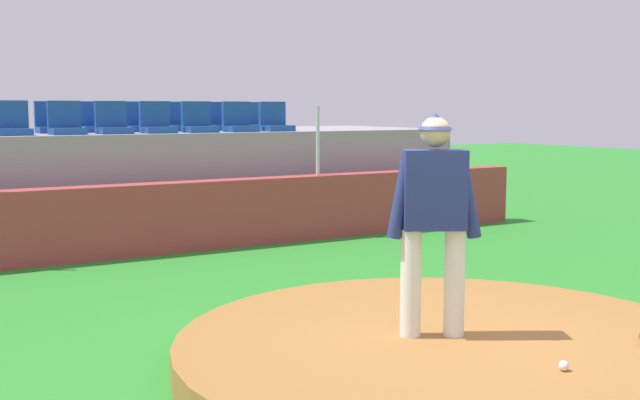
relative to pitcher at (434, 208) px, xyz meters
name	(u,v)px	position (x,y,z in m)	size (l,w,h in m)	color
ground_plane	(453,367)	(0.12, -0.13, -1.29)	(60.00, 60.00, 0.00)	#2B862A
pitchers_mound	(453,352)	(0.12, -0.13, -1.17)	(4.50, 4.50, 0.24)	#9B6732
pitcher	(434,208)	(0.00, 0.00, 0.00)	(0.72, 0.46, 1.80)	silver
baseball	(564,366)	(0.26, -1.15, -1.01)	(0.07, 0.07, 0.07)	white
brick_barrier	(184,216)	(0.12, 5.92, -0.78)	(12.36, 0.40, 1.01)	#A53C3A
fence_post_right	(318,141)	(2.39, 5.92, 0.27)	(0.06, 0.06, 1.10)	silver
bleacher_platform	(134,180)	(0.12, 8.28, -0.44)	(11.02, 3.48, 1.69)	#96929A
stadium_chair_0	(12,125)	(-2.01, 7.09, 0.56)	(0.48, 0.44, 0.50)	navy
stadium_chair_1	(66,124)	(-1.26, 7.07, 0.56)	(0.48, 0.44, 0.50)	navy
stadium_chair_2	(113,124)	(-0.57, 7.06, 0.56)	(0.48, 0.44, 0.50)	navy
stadium_chair_3	(157,123)	(0.13, 7.07, 0.56)	(0.48, 0.44, 0.50)	navy
stadium_chair_4	(198,123)	(0.82, 7.05, 0.56)	(0.48, 0.44, 0.50)	navy
stadium_chair_5	(239,122)	(1.53, 7.05, 0.56)	(0.48, 0.44, 0.50)	navy
stadium_chair_6	(275,122)	(2.22, 7.07, 0.56)	(0.48, 0.44, 0.50)	navy
stadium_chair_7	(3,124)	(-2.01, 7.93, 0.56)	(0.48, 0.44, 0.50)	navy
stadium_chair_8	(52,123)	(-1.28, 7.95, 0.56)	(0.48, 0.44, 0.50)	navy
stadium_chair_9	(95,123)	(-0.59, 7.99, 0.56)	(0.48, 0.44, 0.50)	navy
stadium_chair_10	(139,122)	(0.12, 7.96, 0.56)	(0.48, 0.44, 0.50)	navy
stadium_chair_11	(179,122)	(0.82, 7.95, 0.56)	(0.48, 0.44, 0.50)	navy
stadium_chair_12	(216,122)	(1.51, 7.96, 0.56)	(0.48, 0.44, 0.50)	navy
stadium_chair_13	(251,121)	(2.20, 7.98, 0.56)	(0.48, 0.44, 0.50)	navy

